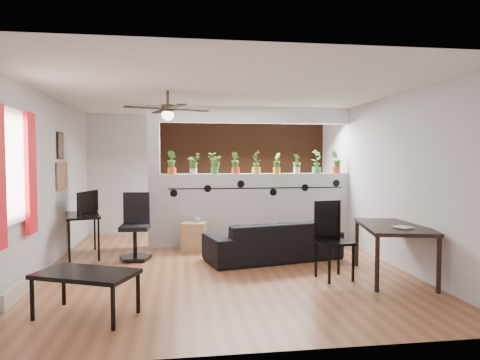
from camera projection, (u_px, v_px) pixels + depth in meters
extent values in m
cube|color=brown|center=(222.00, 268.00, 6.58)|extent=(6.30, 7.10, 0.10)
cube|color=#B7B7BA|center=(209.00, 173.00, 9.50)|extent=(6.30, 0.04, 2.90)
cube|color=#B7B7BA|center=(258.00, 200.00, 3.53)|extent=(6.30, 0.04, 2.90)
cube|color=#B7B7BA|center=(41.00, 182.00, 6.15)|extent=(0.04, 7.10, 2.90)
cube|color=#B7B7BA|center=(384.00, 180.00, 6.88)|extent=(0.04, 7.10, 2.90)
cube|color=white|center=(222.00, 91.00, 6.44)|extent=(6.30, 7.10, 0.10)
cube|color=#BCBCC1|center=(256.00, 209.00, 8.14)|extent=(3.60, 0.18, 1.35)
cube|color=white|center=(256.00, 115.00, 8.05)|extent=(3.60, 0.18, 0.30)
cube|color=#BCBCC1|center=(154.00, 177.00, 7.84)|extent=(0.22, 0.20, 2.60)
cube|color=#9B502D|center=(245.00, 173.00, 9.56)|extent=(3.90, 0.05, 2.60)
cube|color=black|center=(257.00, 188.00, 8.02)|extent=(3.31, 0.01, 0.02)
cylinder|color=black|center=(174.00, 193.00, 7.81)|extent=(0.14, 0.01, 0.14)
cylinder|color=black|center=(208.00, 189.00, 7.89)|extent=(0.14, 0.01, 0.14)
cylinder|color=black|center=(241.00, 184.00, 7.98)|extent=(0.14, 0.01, 0.14)
cylinder|color=black|center=(273.00, 192.00, 8.07)|extent=(0.14, 0.01, 0.14)
cylinder|color=black|center=(305.00, 188.00, 8.15)|extent=(0.14, 0.01, 0.14)
cylinder|color=black|center=(336.00, 183.00, 8.23)|extent=(0.14, 0.01, 0.14)
cube|color=white|center=(10.00, 166.00, 4.95)|extent=(0.02, 0.95, 1.25)
cube|color=white|center=(12.00, 166.00, 4.95)|extent=(0.04, 1.05, 1.35)
cube|color=red|center=(30.00, 173.00, 5.46)|extent=(0.06, 0.30, 1.55)
cube|color=silver|center=(18.00, 290.00, 5.03)|extent=(0.08, 1.00, 0.18)
cube|color=olive|center=(62.00, 176.00, 7.09)|extent=(0.03, 0.60, 0.45)
cube|color=#8C7259|center=(61.00, 146.00, 7.01)|extent=(0.03, 0.30, 0.40)
cube|color=black|center=(60.00, 146.00, 7.01)|extent=(0.02, 0.34, 0.44)
cylinder|color=black|center=(168.00, 98.00, 6.04)|extent=(0.04, 0.04, 0.20)
cylinder|color=black|center=(168.00, 108.00, 6.05)|extent=(0.18, 0.18, 0.10)
sphere|color=white|center=(168.00, 115.00, 6.05)|extent=(0.17, 0.17, 0.17)
cube|color=black|center=(190.00, 110.00, 6.21)|extent=(0.55, 0.29, 0.01)
cube|color=black|center=(160.00, 111.00, 6.35)|extent=(0.29, 0.55, 0.01)
cube|color=black|center=(144.00, 108.00, 5.89)|extent=(0.55, 0.29, 0.01)
cube|color=black|center=(176.00, 107.00, 5.75)|extent=(0.29, 0.55, 0.01)
cylinder|color=#EC591B|center=(172.00, 171.00, 7.88)|extent=(0.15, 0.15, 0.12)
imported|color=#245819|center=(172.00, 160.00, 7.87)|extent=(0.26, 0.28, 0.33)
cylinder|color=white|center=(194.00, 171.00, 7.94)|extent=(0.13, 0.13, 0.12)
imported|color=#245819|center=(193.00, 161.00, 7.93)|extent=(0.24, 0.24, 0.28)
cylinder|color=#308635|center=(215.00, 171.00, 7.99)|extent=(0.14, 0.14, 0.12)
imported|color=#245819|center=(215.00, 161.00, 7.98)|extent=(0.20, 0.16, 0.29)
cylinder|color=#CA4020|center=(236.00, 170.00, 8.05)|extent=(0.15, 0.15, 0.12)
imported|color=#245819|center=(236.00, 160.00, 8.04)|extent=(0.21, 0.24, 0.31)
cylinder|color=gold|center=(256.00, 170.00, 8.10)|extent=(0.16, 0.16, 0.12)
imported|color=#245819|center=(256.00, 159.00, 8.09)|extent=(0.29, 0.30, 0.35)
cylinder|color=orange|center=(277.00, 170.00, 8.16)|extent=(0.14, 0.14, 0.12)
imported|color=#245819|center=(277.00, 161.00, 8.15)|extent=(0.19, 0.22, 0.29)
cylinder|color=silver|center=(297.00, 170.00, 8.21)|extent=(0.13, 0.13, 0.12)
imported|color=#245819|center=(297.00, 161.00, 8.20)|extent=(0.21, 0.23, 0.27)
cylinder|color=green|center=(317.00, 170.00, 8.27)|extent=(0.17, 0.17, 0.12)
imported|color=#245819|center=(317.00, 159.00, 8.25)|extent=(0.30, 0.27, 0.36)
cylinder|color=red|center=(336.00, 170.00, 8.32)|extent=(0.16, 0.16, 0.12)
imported|color=#245819|center=(336.00, 159.00, 8.31)|extent=(0.25, 0.21, 0.34)
imported|color=black|center=(273.00, 241.00, 6.93)|extent=(2.18, 1.24, 0.60)
cube|color=tan|center=(194.00, 236.00, 7.60)|extent=(0.49, 0.45, 0.50)
imported|color=gray|center=(197.00, 220.00, 7.59)|extent=(0.13, 0.13, 0.09)
cube|color=black|center=(83.00, 215.00, 7.12)|extent=(0.75, 1.08, 0.04)
cylinder|color=black|center=(69.00, 242.00, 6.64)|extent=(0.03, 0.03, 0.67)
cylinder|color=black|center=(99.00, 240.00, 6.80)|extent=(0.03, 0.03, 0.67)
cylinder|color=black|center=(69.00, 233.00, 7.47)|extent=(0.03, 0.03, 0.67)
cylinder|color=black|center=(95.00, 231.00, 7.64)|extent=(0.03, 0.03, 0.67)
imported|color=black|center=(84.00, 207.00, 7.26)|extent=(0.36, 0.17, 0.21)
cylinder|color=black|center=(135.00, 257.00, 6.89)|extent=(0.55, 0.55, 0.04)
cylinder|color=black|center=(135.00, 243.00, 6.88)|extent=(0.06, 0.06, 0.47)
cube|color=black|center=(135.00, 227.00, 6.86)|extent=(0.47, 0.47, 0.07)
cube|color=black|center=(137.00, 208.00, 7.05)|extent=(0.43, 0.09, 0.51)
cube|color=black|center=(394.00, 227.00, 5.83)|extent=(1.08, 1.49, 0.05)
cylinder|color=black|center=(377.00, 264.00, 5.24)|extent=(0.06, 0.06, 0.69)
cylinder|color=black|center=(439.00, 265.00, 5.19)|extent=(0.06, 0.06, 0.69)
cylinder|color=black|center=(357.00, 244.00, 6.50)|extent=(0.06, 0.06, 0.69)
cylinder|color=black|center=(406.00, 244.00, 6.45)|extent=(0.06, 0.06, 0.69)
imported|color=gray|center=(398.00, 228.00, 5.51)|extent=(0.24, 0.28, 0.02)
cube|color=black|center=(334.00, 242.00, 5.79)|extent=(0.50, 0.50, 0.03)
cube|color=black|center=(327.00, 220.00, 5.95)|extent=(0.40, 0.11, 0.54)
cube|color=black|center=(329.00, 265.00, 5.57)|extent=(0.03, 0.03, 0.50)
cube|color=black|center=(353.00, 263.00, 5.69)|extent=(0.03, 0.03, 0.50)
cube|color=black|center=(316.00, 240.00, 5.90)|extent=(0.03, 0.03, 1.03)
cube|color=black|center=(339.00, 238.00, 6.01)|extent=(0.03, 0.03, 1.03)
cube|color=black|center=(86.00, 274.00, 4.42)|extent=(1.15, 0.92, 0.04)
cylinder|color=black|center=(32.00, 300.00, 4.33)|extent=(0.04, 0.04, 0.43)
cylinder|color=black|center=(113.00, 308.00, 4.08)|extent=(0.04, 0.04, 0.43)
cylinder|color=black|center=(64.00, 286.00, 4.79)|extent=(0.04, 0.04, 0.43)
cylinder|color=black|center=(138.00, 293.00, 4.54)|extent=(0.04, 0.04, 0.43)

